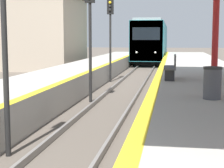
{
  "coord_description": "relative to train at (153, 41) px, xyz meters",
  "views": [
    {
      "loc": [
        2.17,
        -2.62,
        2.54
      ],
      "look_at": [
        -0.47,
        13.91,
        0.49
      ],
      "focal_mm": 60.0,
      "sensor_mm": 36.0,
      "label": 1
    }
  ],
  "objects": [
    {
      "name": "bench",
      "position": [
        2.17,
        -28.97,
        -0.71
      ],
      "size": [
        0.44,
        1.54,
        0.92
      ],
      "color": "#4C4C51",
      "rests_on": "platform_right"
    },
    {
      "name": "signal_far",
      "position": [
        -1.35,
        -21.69,
        1.15
      ],
      "size": [
        0.36,
        0.31,
        4.8
      ],
      "color": "black",
      "rests_on": "ground"
    },
    {
      "name": "train",
      "position": [
        0.0,
        0.0,
        0.0
      ],
      "size": [
        2.89,
        22.77,
        4.31
      ],
      "color": "black",
      "rests_on": "ground"
    },
    {
      "name": "signal_mid",
      "position": [
        -1.0,
        -28.73,
        1.15
      ],
      "size": [
        0.36,
        0.31,
        4.8
      ],
      "color": "black",
      "rests_on": "ground"
    },
    {
      "name": "trash_bin",
      "position": [
        3.2,
        -33.48,
        -0.78
      ],
      "size": [
        0.47,
        0.47,
        0.82
      ],
      "color": "#4C4C51",
      "rests_on": "platform_right"
    },
    {
      "name": "station_building",
      "position": [
        -12.05,
        -12.74,
        0.9
      ],
      "size": [
        13.45,
        8.08,
        6.15
      ],
      "color": "tan",
      "rests_on": "ground"
    }
  ]
}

